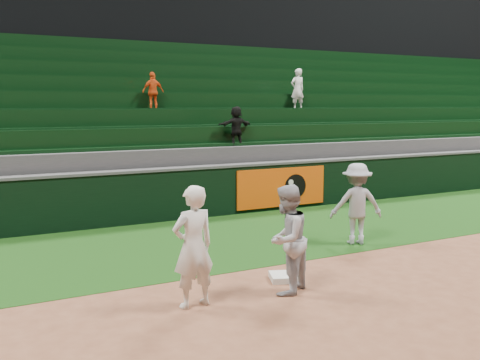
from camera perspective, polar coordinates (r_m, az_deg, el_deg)
name	(u,v)px	position (r m, az deg, el deg)	size (l,w,h in m)	color
ground	(285,285)	(8.33, 4.82, -11.07)	(70.00, 70.00, 0.00)	brown
foul_grass	(207,240)	(10.88, -3.59, -6.44)	(36.00, 4.20, 0.01)	black
upper_deck	(70,27)	(24.70, -17.71, 15.31)	(40.00, 12.00, 12.00)	black
first_base	(284,277)	(8.53, 4.72, -10.28)	(0.42, 0.42, 0.10)	silver
first_baseman	(193,247)	(7.24, -5.01, -7.10)	(0.61, 0.40, 1.67)	silver
baserunner	(287,239)	(7.78, 4.99, -6.33)	(0.77, 0.60, 1.59)	#A4A6AF
base_coach	(356,204)	(10.69, 12.32, -2.49)	(1.03, 0.59, 1.59)	#989AA5
field_wall	(170,194)	(12.77, -7.44, -1.45)	(36.00, 0.45, 1.25)	black
stadium_seating	(126,140)	(16.22, -12.09, 4.25)	(36.00, 5.95, 4.85)	#353537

